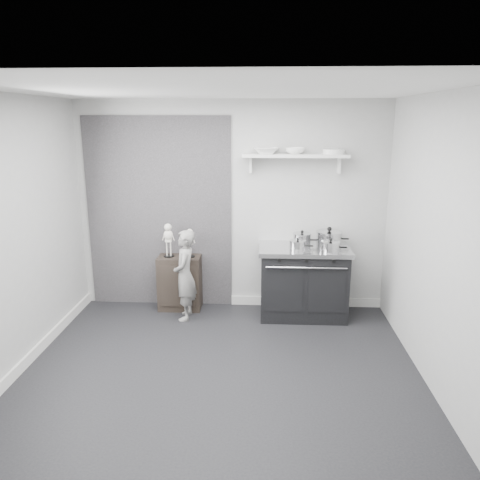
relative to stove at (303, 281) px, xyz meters
name	(u,v)px	position (x,y,z in m)	size (l,w,h in m)	color
ground	(220,372)	(-0.93, -1.48, -0.46)	(4.00, 4.00, 0.00)	black
room_shell	(210,208)	(-1.02, -1.33, 1.18)	(4.02, 3.62, 2.71)	#A3A3A1
wall_shelf	(295,156)	(-0.13, 0.20, 1.55)	(1.30, 0.26, 0.24)	silver
stove	(303,281)	(0.00, 0.00, 0.00)	(1.13, 0.71, 0.91)	black
side_cabinet	(180,283)	(-1.61, 0.13, -0.10)	(0.55, 0.32, 0.72)	black
child	(185,275)	(-1.48, -0.18, 0.11)	(0.42, 0.27, 1.14)	gray
pot_back_left	(302,239)	(-0.03, 0.10, 0.53)	(0.32, 0.23, 0.19)	#BCBCBE
pot_back_right	(329,238)	(0.32, 0.13, 0.54)	(0.41, 0.33, 0.23)	#BCBCBE
pot_front_right	(331,247)	(0.29, -0.20, 0.52)	(0.31, 0.22, 0.17)	#BCBCBE
pot_front_center	(298,245)	(-0.10, -0.14, 0.51)	(0.29, 0.20, 0.16)	#BCBCBE
skeleton_full	(168,238)	(-1.74, 0.13, 0.51)	(0.14, 0.09, 0.51)	beige
skeleton_torso	(190,241)	(-1.46, 0.13, 0.47)	(0.12, 0.08, 0.43)	beige
bowl_large	(266,151)	(-0.50, 0.19, 1.62)	(0.32, 0.32, 0.08)	white
bowl_small	(295,151)	(-0.14, 0.19, 1.62)	(0.25, 0.25, 0.08)	white
plate_stack	(334,152)	(0.33, 0.19, 1.61)	(0.27, 0.27, 0.06)	silver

